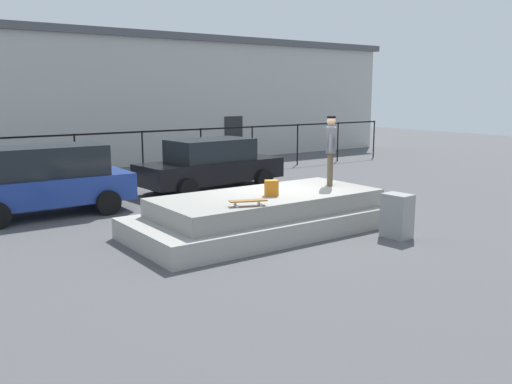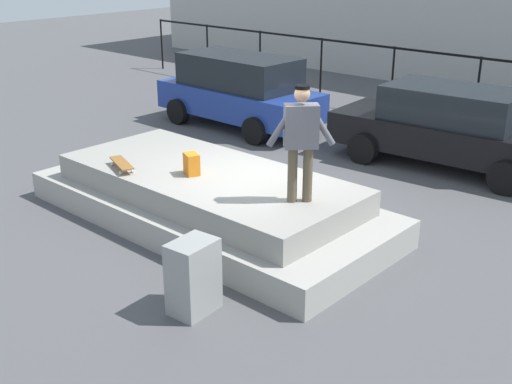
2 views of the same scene
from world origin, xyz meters
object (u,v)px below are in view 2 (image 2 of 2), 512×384
skateboard (122,163)px  car_black_sedan_mid (450,127)px  skateboarder (301,136)px  utility_box (193,277)px  car_blue_hatchback_near (239,90)px  backpack (192,164)px

skateboard → car_black_sedan_mid: size_ratio=0.16×
skateboarder → car_black_sedan_mid: skateboarder is taller
skateboard → utility_box: bearing=-22.2°
utility_box → skateboard: bearing=152.6°
car_blue_hatchback_near → utility_box: 8.76m
backpack → utility_box: size_ratio=0.36×
skateboard → car_blue_hatchback_near: 6.03m
backpack → car_black_sedan_mid: (1.74, 5.51, -0.19)m
car_blue_hatchback_near → backpack: bearing=-53.7°
skateboard → car_black_sedan_mid: bearing=65.5°
skateboarder → backpack: size_ratio=4.83×
skateboarder → car_blue_hatchback_near: bearing=140.4°
backpack → car_black_sedan_mid: size_ratio=0.07×
skateboarder → backpack: skateboarder is taller
car_blue_hatchback_near → utility_box: car_blue_hatchback_near is taller
car_blue_hatchback_near → car_black_sedan_mid: car_blue_hatchback_near is taller
car_blue_hatchback_near → utility_box: (5.59, -6.72, -0.46)m
car_blue_hatchback_near → car_black_sedan_mid: 5.36m
backpack → car_blue_hatchback_near: size_ratio=0.08×
utility_box → car_black_sedan_mid: bearing=86.9°
car_black_sedan_mid → backpack: bearing=-107.5°
skateboard → backpack: bearing=29.9°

